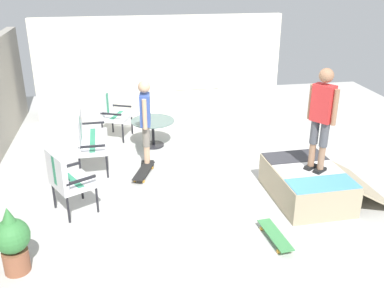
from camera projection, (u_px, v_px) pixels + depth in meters
ground_plane at (212, 182)px, 7.80m from camera, size 12.00×12.00×0.10m
house_facade at (161, 67)px, 10.68m from camera, size 0.23×6.00×2.44m
skate_ramp at (308, 183)px, 7.10m from camera, size 1.55×1.82×0.53m
patio_bench at (86, 136)px, 8.10m from camera, size 1.27×0.59×1.02m
patio_chair_near_house at (112, 111)px, 9.46m from camera, size 0.79×0.75×1.02m
patio_chair_by_wall at (66, 177)px, 6.54m from camera, size 0.81×0.78×1.02m
patio_table at (153, 128)px, 9.08m from camera, size 0.90×0.90×0.57m
person_watching at (145, 118)px, 7.95m from camera, size 0.48×0.27×1.67m
person_skater at (322, 113)px, 6.59m from camera, size 0.41×0.36×1.65m
skateboard_by_bench at (144, 171)px, 7.92m from camera, size 0.82×0.47×0.10m
skateboard_spare at (275, 235)px, 6.06m from camera, size 0.82×0.28×0.10m
potted_plant at (12, 240)px, 5.32m from camera, size 0.44×0.44×0.92m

